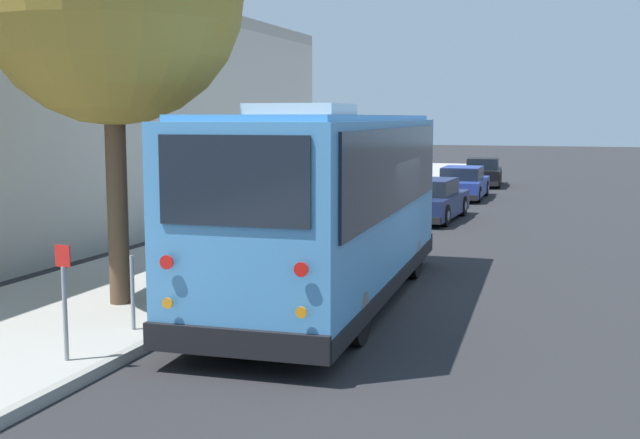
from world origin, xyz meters
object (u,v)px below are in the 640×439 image
at_px(parked_sedan_navy, 430,201).
at_px(parked_sedan_blue, 462,184).
at_px(shuttle_bus, 328,198).
at_px(sign_post_far, 133,293).
at_px(sign_post_near, 65,301).
at_px(parked_sedan_black, 483,173).

height_order(parked_sedan_navy, parked_sedan_blue, parked_sedan_navy).
xyz_separation_m(shuttle_bus, parked_sedan_navy, (11.97, 0.49, -1.25)).
relative_size(shuttle_bus, parked_sedan_navy, 1.96).
bearing_deg(parked_sedan_navy, sign_post_far, 176.47).
bearing_deg(sign_post_far, parked_sedan_navy, -5.62).
distance_m(parked_sedan_blue, sign_post_near, 23.94).
distance_m(parked_sedan_navy, sign_post_far, 15.23).
bearing_deg(parked_sedan_black, parked_sedan_navy, 175.45).
relative_size(parked_sedan_blue, sign_post_far, 4.18).
xyz_separation_m(parked_sedan_navy, sign_post_near, (-16.76, 1.49, 0.31)).
bearing_deg(parked_sedan_black, shuttle_bus, 176.47).
xyz_separation_m(sign_post_near, sign_post_far, (1.60, 0.00, -0.22)).
bearing_deg(sign_post_near, sign_post_far, 0.00).
xyz_separation_m(parked_sedan_black, sign_post_far, (-28.71, 1.45, 0.09)).
height_order(parked_sedan_navy, parked_sedan_black, same).
bearing_deg(sign_post_far, sign_post_near, 180.00).
xyz_separation_m(parked_sedan_blue, sign_post_near, (-23.89, 1.45, 0.33)).
xyz_separation_m(parked_sedan_blue, parked_sedan_black, (6.42, 0.00, 0.01)).
distance_m(parked_sedan_black, sign_post_near, 30.35).
bearing_deg(parked_sedan_black, sign_post_far, 172.38).
distance_m(parked_sedan_blue, parked_sedan_black, 6.42).
relative_size(parked_sedan_navy, sign_post_near, 3.06).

